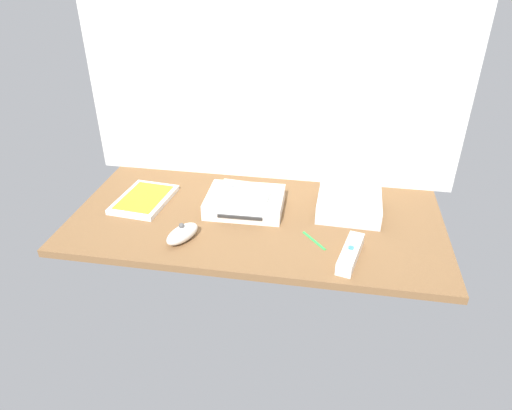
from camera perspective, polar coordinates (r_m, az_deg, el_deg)
ground_plane at (r=125.94cm, az=0.00°, el=-1.96°), size 100.00×48.00×2.00cm
back_wall at (r=135.15cm, az=1.85°, el=15.63°), size 110.00×1.20×64.00cm
game_console at (r=128.38cm, az=-1.37°, el=0.38°), size 21.35×16.87×4.40cm
mini_computer at (r=129.36cm, az=11.42°, el=0.20°), size 17.57×17.57×5.30cm
game_case at (r=136.44cm, az=-13.64°, el=0.70°), size 15.37×20.22×1.56cm
remote_wand at (r=111.58cm, az=11.57°, el=-5.89°), size 6.80×15.23×3.40cm
remote_nunchuk at (r=116.68cm, az=-9.08°, el=-3.52°), size 8.46×10.91×5.10cm
remote_classic_pad at (r=127.10cm, az=-1.41°, el=1.71°), size 15.12×9.38×2.40cm
stylus_pen at (r=116.85cm, az=7.21°, el=-4.30°), size 6.36×7.31×0.70cm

